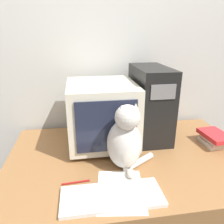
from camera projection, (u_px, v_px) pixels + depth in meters
The scene contains 9 objects.
wall_back at pixel (116, 53), 1.59m from camera, with size 7.00×0.05×2.50m.
desk at pixel (129, 203), 1.41m from camera, with size 1.43×0.93×0.71m.
crt_monitor at pixel (102, 113), 1.37m from camera, with size 0.41×0.45×0.40m.
computer_tower at pixel (150, 103), 1.46m from camera, with size 0.21×0.42×0.48m.
keyboard at pixel (112, 196), 0.95m from camera, with size 0.45×0.18×0.02m.
cat at pixel (125, 141), 1.13m from camera, with size 0.29×0.26×0.36m.
book_stack at pixel (215, 138), 1.40m from camera, with size 0.16×0.22×0.08m.
pen at pixel (76, 182), 1.05m from camera, with size 0.14×0.02×0.01m.
paper_sheet at pixel (120, 191), 1.00m from camera, with size 0.25×0.32×0.00m.
Camera 1 is at (-0.29, -0.63, 1.40)m, focal length 35.00 mm.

